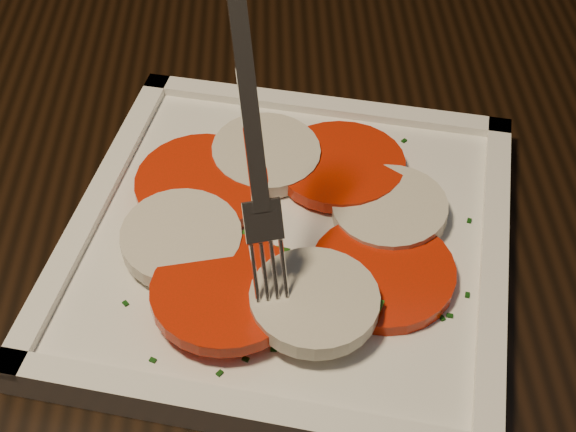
{
  "coord_description": "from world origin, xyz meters",
  "views": [
    {
      "loc": [
        -0.09,
        -0.27,
        1.12
      ],
      "look_at": [
        -0.1,
        0.05,
        0.78
      ],
      "focal_mm": 50.0,
      "sensor_mm": 36.0,
      "label": 1
    }
  ],
  "objects": [
    {
      "name": "table",
      "position": [
        -0.02,
        0.06,
        0.65
      ],
      "size": [
        1.24,
        0.86,
        0.75
      ],
      "rotation": [
        0.0,
        0.0,
        0.05
      ],
      "color": "black",
      "rests_on": "ground"
    },
    {
      "name": "plate",
      "position": [
        -0.1,
        0.05,
        0.76
      ],
      "size": [
        0.3,
        0.3,
        0.01
      ],
      "primitive_type": "cube",
      "rotation": [
        0.0,
        0.0,
        -0.18
      ],
      "color": "white",
      "rests_on": "table"
    },
    {
      "name": "caprese_salad",
      "position": [
        -0.1,
        0.05,
        0.77
      ],
      "size": [
        0.21,
        0.21,
        0.02
      ],
      "color": "red",
      "rests_on": "plate"
    },
    {
      "name": "fork",
      "position": [
        -0.12,
        0.04,
        0.86
      ],
      "size": [
        0.05,
        0.09,
        0.16
      ],
      "primitive_type": null,
      "rotation": [
        0.0,
        0.0,
        0.24
      ],
      "color": "white",
      "rests_on": "caprese_salad"
    }
  ]
}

